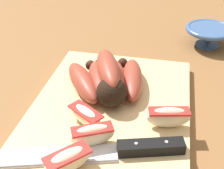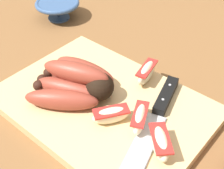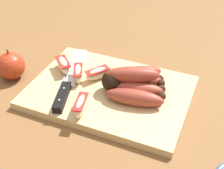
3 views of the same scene
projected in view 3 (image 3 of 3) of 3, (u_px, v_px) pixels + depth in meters
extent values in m
plane|color=brown|center=(110.00, 100.00, 0.78)|extent=(6.00, 6.00, 0.00)
cube|color=tan|center=(109.00, 92.00, 0.79)|extent=(0.39, 0.28, 0.02)
sphere|color=black|center=(111.00, 80.00, 0.76)|extent=(0.05, 0.05, 0.05)
ellipsoid|color=brown|center=(135.00, 97.00, 0.72)|extent=(0.14, 0.06, 0.04)
sphere|color=black|center=(161.00, 96.00, 0.73)|extent=(0.02, 0.02, 0.02)
ellipsoid|color=brown|center=(135.00, 89.00, 0.75)|extent=(0.14, 0.07, 0.04)
sphere|color=black|center=(161.00, 89.00, 0.75)|extent=(0.02, 0.02, 0.02)
ellipsoid|color=brown|center=(135.00, 81.00, 0.77)|extent=(0.14, 0.09, 0.04)
sphere|color=black|center=(161.00, 83.00, 0.77)|extent=(0.02, 0.02, 0.02)
ellipsoid|color=brown|center=(135.00, 74.00, 0.80)|extent=(0.13, 0.11, 0.04)
sphere|color=black|center=(160.00, 79.00, 0.78)|extent=(0.02, 0.02, 0.02)
ellipsoid|color=brown|center=(133.00, 75.00, 0.74)|extent=(0.14, 0.09, 0.04)
cylinder|color=white|center=(141.00, 79.00, 0.75)|extent=(0.02, 0.02, 0.00)
cube|color=silver|center=(75.00, 67.00, 0.86)|extent=(0.08, 0.18, 0.00)
cube|color=#99999E|center=(69.00, 66.00, 0.86)|extent=(0.05, 0.17, 0.00)
cube|color=black|center=(62.00, 97.00, 0.74)|extent=(0.05, 0.10, 0.02)
cylinder|color=#B2B2B7|center=(59.00, 100.00, 0.72)|extent=(0.01, 0.01, 0.00)
cylinder|color=#B2B2B7|center=(64.00, 88.00, 0.75)|extent=(0.01, 0.01, 0.00)
ellipsoid|color=beige|center=(81.00, 106.00, 0.70)|extent=(0.04, 0.07, 0.04)
cube|color=red|center=(80.00, 102.00, 0.69)|extent=(0.04, 0.07, 0.00)
ellipsoid|color=beige|center=(78.00, 74.00, 0.80)|extent=(0.05, 0.07, 0.04)
cube|color=red|center=(78.00, 70.00, 0.80)|extent=(0.05, 0.07, 0.00)
ellipsoid|color=beige|center=(98.00, 74.00, 0.81)|extent=(0.06, 0.07, 0.03)
cube|color=red|center=(98.00, 70.00, 0.80)|extent=(0.06, 0.07, 0.00)
ellipsoid|color=beige|center=(63.00, 65.00, 0.83)|extent=(0.07, 0.07, 0.04)
cube|color=red|center=(63.00, 62.00, 0.83)|extent=(0.07, 0.06, 0.00)
sphere|color=#AD3319|center=(11.00, 66.00, 0.83)|extent=(0.07, 0.07, 0.07)
cylinder|color=#4C3319|center=(8.00, 52.00, 0.81)|extent=(0.00, 0.00, 0.01)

